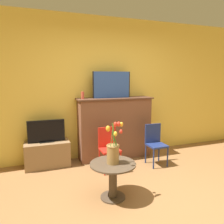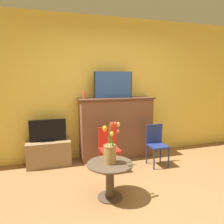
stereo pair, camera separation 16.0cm
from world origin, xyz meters
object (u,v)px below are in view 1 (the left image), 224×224
chair_blue (155,141)px  vase_tulips (113,151)px  tv_monitor (46,132)px  chair_red (109,146)px  painting (112,85)px

chair_blue → vase_tulips: bearing=-143.7°
tv_monitor → chair_red: size_ratio=0.87×
painting → chair_blue: 1.32m
tv_monitor → vase_tulips: vase_tulips is taller
chair_red → vase_tulips: bearing=-105.6°
tv_monitor → chair_blue: 1.94m
vase_tulips → tv_monitor: bearing=118.0°
chair_red → tv_monitor: bearing=152.7°
chair_red → vase_tulips: 0.94m
tv_monitor → chair_red: bearing=-27.3°
painting → vase_tulips: (-0.49, -1.40, -0.78)m
vase_tulips → chair_blue: bearing=36.3°
painting → tv_monitor: bearing=-179.0°
chair_blue → painting: bearing=137.3°
vase_tulips → chair_red: bearing=74.4°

